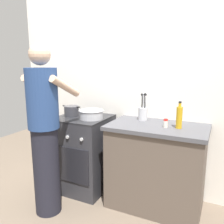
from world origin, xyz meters
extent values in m
plane|color=#6B5B4C|center=(0.00, 0.00, 0.00)|extent=(6.00, 6.00, 0.00)
cube|color=silver|center=(0.20, 0.50, 1.25)|extent=(3.20, 0.10, 2.50)
cube|color=brown|center=(0.55, 0.15, 0.43)|extent=(0.96, 0.56, 0.86)
cube|color=#4C4C51|center=(0.55, 0.15, 0.88)|extent=(1.00, 0.60, 0.04)
cube|color=#2D2D33|center=(-0.35, 0.15, 0.44)|extent=(0.60, 0.60, 0.88)
cube|color=#232326|center=(-0.35, 0.15, 0.89)|extent=(0.60, 0.60, 0.02)
cube|color=black|center=(-0.35, -0.16, 0.42)|extent=(0.51, 0.01, 0.40)
cylinder|color=silver|center=(-0.53, -0.16, 0.74)|extent=(0.04, 0.01, 0.04)
cylinder|color=silver|center=(-0.35, -0.16, 0.74)|extent=(0.04, 0.01, 0.04)
cylinder|color=silver|center=(-0.17, -0.16, 0.74)|extent=(0.04, 0.01, 0.04)
cylinder|color=#38383D|center=(-0.49, 0.13, 0.96)|extent=(0.17, 0.17, 0.12)
cube|color=black|center=(-0.59, 0.13, 1.02)|extent=(0.04, 0.02, 0.01)
cube|color=black|center=(-0.39, 0.13, 1.02)|extent=(0.04, 0.02, 0.01)
cylinder|color=#B7B7BC|center=(-0.21, 0.11, 0.95)|extent=(0.27, 0.27, 0.10)
torus|color=#B7B7BC|center=(-0.21, 0.11, 0.99)|extent=(0.29, 0.29, 0.01)
cylinder|color=silver|center=(0.34, 0.31, 0.97)|extent=(0.10, 0.10, 0.14)
cylinder|color=black|center=(0.33, 0.30, 1.05)|extent=(0.02, 0.03, 0.25)
sphere|color=black|center=(0.33, 0.30, 1.18)|extent=(0.03, 0.03, 0.03)
cylinder|color=silver|center=(0.37, 0.31, 1.05)|extent=(0.03, 0.07, 0.26)
sphere|color=silver|center=(0.37, 0.31, 1.19)|extent=(0.03, 0.03, 0.03)
cylinder|color=#B7BABF|center=(0.35, 0.30, 1.05)|extent=(0.02, 0.03, 0.27)
sphere|color=#B7BABF|center=(0.35, 0.30, 1.20)|extent=(0.03, 0.03, 0.03)
cylinder|color=black|center=(0.36, 0.30, 1.05)|extent=(0.02, 0.03, 0.26)
sphere|color=black|center=(0.36, 0.30, 1.19)|extent=(0.03, 0.03, 0.03)
cylinder|color=silver|center=(0.64, 0.10, 0.93)|extent=(0.04, 0.04, 0.07)
cylinder|color=red|center=(0.64, 0.10, 0.98)|extent=(0.04, 0.04, 0.02)
cylinder|color=gold|center=(0.76, 0.13, 1.01)|extent=(0.06, 0.06, 0.21)
cylinder|color=gold|center=(0.76, 0.13, 1.13)|extent=(0.03, 0.03, 0.04)
cylinder|color=black|center=(0.76, 0.13, 1.16)|extent=(0.03, 0.03, 0.02)
cylinder|color=black|center=(-0.42, -0.43, 0.45)|extent=(0.26, 0.26, 0.90)
cylinder|color=navy|center=(-0.42, -0.43, 1.19)|extent=(0.30, 0.30, 0.58)
sphere|color=#D3AA8C|center=(-0.42, -0.43, 1.60)|extent=(0.20, 0.20, 0.20)
cylinder|color=#D3AA8C|center=(-0.59, -0.29, 1.30)|extent=(0.07, 0.41, 0.24)
cylinder|color=#D3AA8C|center=(-0.25, -0.29, 1.30)|extent=(0.07, 0.41, 0.24)
camera|label=1|loc=(1.13, -2.14, 1.52)|focal=37.66mm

